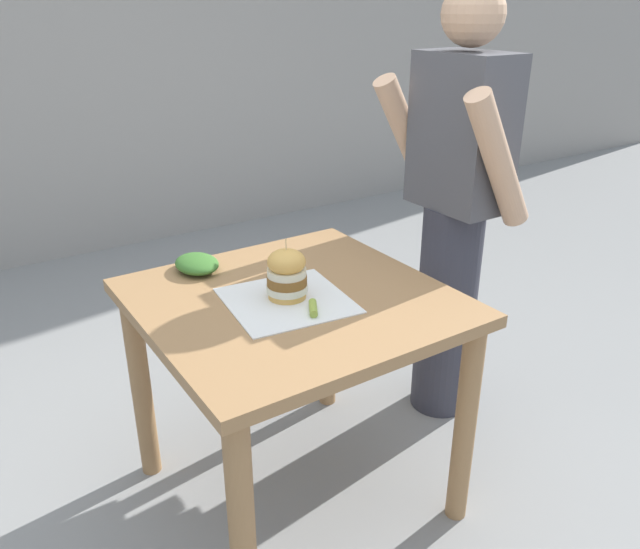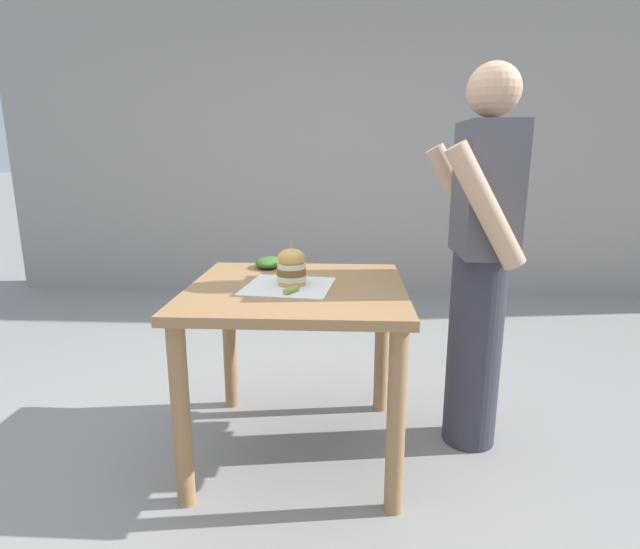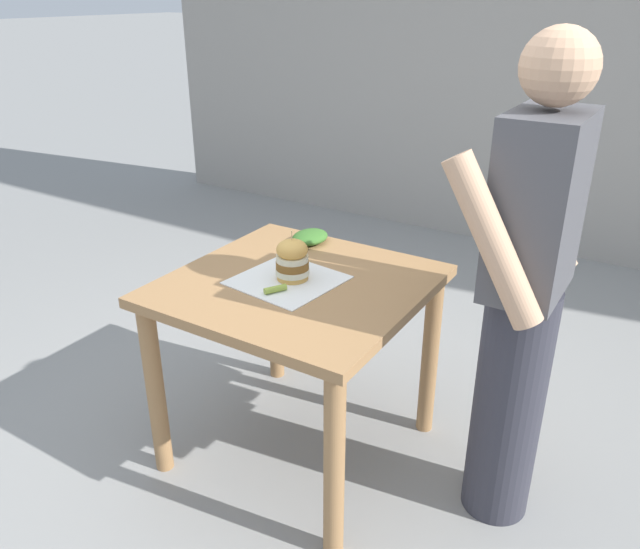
# 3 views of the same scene
# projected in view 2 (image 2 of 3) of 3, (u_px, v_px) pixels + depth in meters

# --- Properties ---
(ground_plane) EXTENTS (80.00, 80.00, 0.00)m
(ground_plane) POSITION_uv_depth(u_px,v_px,m) (298.00, 448.00, 2.31)
(ground_plane) COLOR gray
(patio_table) EXTENTS (0.91, 0.92, 0.78)m
(patio_table) POSITION_uv_depth(u_px,v_px,m) (297.00, 316.00, 2.16)
(patio_table) COLOR #9E7247
(patio_table) RESTS_ON ground
(serving_paper) EXTENTS (0.40, 0.40, 0.00)m
(serving_paper) POSITION_uv_depth(u_px,v_px,m) (289.00, 286.00, 2.11)
(serving_paper) COLOR white
(serving_paper) RESTS_ON patio_table
(sandwich) EXTENTS (0.13, 0.13, 0.19)m
(sandwich) POSITION_uv_depth(u_px,v_px,m) (291.00, 267.00, 2.11)
(sandwich) COLOR gold
(sandwich) RESTS_ON serving_paper
(pickle_spear) EXTENTS (0.08, 0.06, 0.02)m
(pickle_spear) POSITION_uv_depth(u_px,v_px,m) (291.00, 290.00, 2.00)
(pickle_spear) COLOR #8EA83D
(pickle_spear) RESTS_ON serving_paper
(side_salad) EXTENTS (0.18, 0.14, 0.05)m
(side_salad) POSITION_uv_depth(u_px,v_px,m) (270.00, 262.00, 2.47)
(side_salad) COLOR #386B28
(side_salad) RESTS_ON patio_table
(diner_across_table) EXTENTS (0.55, 0.35, 1.69)m
(diner_across_table) POSITION_uv_depth(u_px,v_px,m) (480.00, 258.00, 2.18)
(diner_across_table) COLOR #33333D
(diner_across_table) RESTS_ON ground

